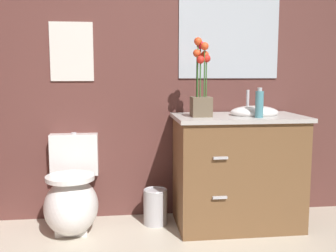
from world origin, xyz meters
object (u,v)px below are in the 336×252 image
(wall_mirror, at_px, (229,33))
(trash_bin, at_px, (155,206))
(flower_vase, at_px, (201,89))
(vanity_cabinet, at_px, (238,169))
(wall_poster, at_px, (72,52))
(toilet, at_px, (72,198))
(soap_bottle, at_px, (259,104))

(wall_mirror, bearing_deg, trash_bin, -161.07)
(flower_vase, xyz_separation_m, trash_bin, (-0.32, 0.13, -0.89))
(vanity_cabinet, distance_m, wall_poster, 1.53)
(vanity_cabinet, relative_size, wall_poster, 2.30)
(toilet, distance_m, wall_poster, 1.09)
(toilet, distance_m, vanity_cabinet, 1.23)
(toilet, bearing_deg, trash_bin, 5.58)
(trash_bin, bearing_deg, wall_poster, 161.17)
(soap_bottle, bearing_deg, wall_poster, 160.92)
(wall_poster, xyz_separation_m, wall_mirror, (1.22, 0.00, 0.15))
(flower_vase, xyz_separation_m, soap_bottle, (0.39, -0.12, -0.10))
(toilet, relative_size, soap_bottle, 3.31)
(trash_bin, height_order, wall_mirror, wall_mirror)
(flower_vase, bearing_deg, toilet, 175.78)
(trash_bin, relative_size, wall_poster, 0.62)
(toilet, distance_m, soap_bottle, 1.49)
(toilet, xyz_separation_m, vanity_cabinet, (1.22, -0.03, 0.19))
(vanity_cabinet, xyz_separation_m, wall_poster, (-1.22, 0.29, 0.87))
(flower_vase, distance_m, wall_poster, 1.02)
(flower_vase, height_order, wall_poster, wall_poster)
(toilet, bearing_deg, vanity_cabinet, -1.24)
(toilet, bearing_deg, wall_poster, 90.00)
(vanity_cabinet, height_order, flower_vase, flower_vase)
(wall_mirror, bearing_deg, flower_vase, -130.62)
(wall_poster, bearing_deg, vanity_cabinet, -13.56)
(vanity_cabinet, bearing_deg, trash_bin, 171.96)
(toilet, height_order, wall_mirror, wall_mirror)
(flower_vase, relative_size, trash_bin, 2.04)
(trash_bin, height_order, wall_poster, wall_poster)
(toilet, distance_m, wall_mirror, 1.73)
(soap_bottle, height_order, wall_mirror, wall_mirror)
(vanity_cabinet, bearing_deg, wall_mirror, 90.55)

